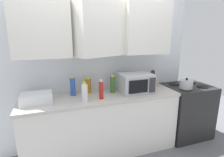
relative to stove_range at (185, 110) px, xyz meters
name	(u,v)px	position (x,y,z in m)	size (l,w,h in m)	color
wall_back_with_cabinets	(97,46)	(-1.50, 0.25, 1.12)	(3.10, 0.56, 2.60)	white
counter_run	(102,124)	(-1.50, 0.02, 0.00)	(2.23, 0.63, 0.90)	white
stove_range	(185,110)	(0.00, 0.00, 0.00)	(0.76, 0.64, 0.91)	black
kettle	(186,84)	(-0.17, -0.14, 0.53)	(0.20, 0.20, 0.17)	#B2B2B7
microwave	(136,83)	(-0.98, 0.00, 0.59)	(0.48, 0.37, 0.28)	#B7B7BC
dish_rack	(37,98)	(-2.36, 0.02, 0.51)	(0.38, 0.30, 0.12)	silver
knife_block	(152,80)	(-0.58, 0.19, 0.55)	(0.12, 0.13, 0.28)	brown
bottle_white_jar	(85,93)	(-1.77, -0.13, 0.57)	(0.08, 0.08, 0.26)	white
bottle_amber_vinegar	(88,85)	(-1.66, 0.21, 0.56)	(0.08, 0.08, 0.23)	#AD701E
bottle_red_sauce	(101,90)	(-1.55, -0.11, 0.57)	(0.06, 0.06, 0.26)	red
bottle_blue_cleaner	(73,87)	(-1.89, 0.15, 0.58)	(0.07, 0.07, 0.28)	#2D56B7
bottle_green_oil	(113,84)	(-1.32, 0.09, 0.57)	(0.07, 0.07, 0.26)	#386B2D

